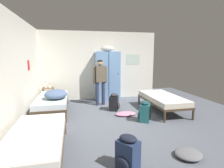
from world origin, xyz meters
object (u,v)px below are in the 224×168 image
object	(u,v)px
bed_left_rear	(52,100)
lotion_bottle	(50,86)
shelf_unit	(48,94)
person_traveler	(100,78)
backpack_teal	(145,112)
locker_bank	(107,75)
clothes_pile_grey	(188,154)
bed_left_front	(36,138)
bed_right	(163,99)
backpack_navy	(128,153)
clothes_pile_pink	(126,114)
bedding_heap	(56,94)
backpack_black	(114,102)
water_bottle	(45,85)

from	to	relation	value
bed_left_rear	lotion_bottle	size ratio (longest dim) A/B	12.31
shelf_unit	person_traveler	size ratio (longest dim) A/B	0.36
backpack_teal	shelf_unit	bearing A→B (deg)	137.98
locker_bank	clothes_pile_grey	distance (m)	4.36
bed_left_front	clothes_pile_grey	world-z (taller)	bed_left_front
shelf_unit	backpack_teal	bearing A→B (deg)	-42.02
shelf_unit	lotion_bottle	bearing A→B (deg)	-29.74
bed_left_rear	person_traveler	distance (m)	1.73
bed_right	backpack_navy	xyz separation A→B (m)	(-1.94, -2.56, -0.12)
bed_left_rear	clothes_pile_pink	xyz separation A→B (m)	(2.10, -0.72, -0.34)
backpack_teal	backpack_navy	world-z (taller)	same
shelf_unit	bedding_heap	world-z (taller)	bedding_heap
backpack_black	backpack_navy	bearing A→B (deg)	-99.36
water_bottle	lotion_bottle	xyz separation A→B (m)	(0.15, -0.06, -0.03)
bed_left_rear	water_bottle	size ratio (longest dim) A/B	8.52
bed_left_rear	clothes_pile_pink	size ratio (longest dim) A/B	3.18
person_traveler	backpack_teal	bearing A→B (deg)	-63.57
bedding_heap	backpack_navy	size ratio (longest dim) A/B	1.28
shelf_unit	clothes_pile_grey	size ratio (longest dim) A/B	1.23
clothes_pile_pink	bed_left_front	bearing A→B (deg)	-139.02
backpack_teal	clothes_pile_grey	world-z (taller)	backpack_teal
bedding_heap	clothes_pile_grey	xyz separation A→B (m)	(2.38, -2.76, -0.56)
bed_right	bed_left_rear	world-z (taller)	same
shelf_unit	backpack_black	world-z (taller)	shelf_unit
bed_left_rear	water_bottle	xyz separation A→B (m)	(-0.33, 1.17, 0.29)
bed_left_front	water_bottle	size ratio (longest dim) A/B	8.52
bedding_heap	person_traveler	world-z (taller)	person_traveler
lotion_bottle	clothes_pile_grey	size ratio (longest dim) A/B	0.33
lotion_bottle	backpack_navy	size ratio (longest dim) A/B	0.28
shelf_unit	water_bottle	bearing A→B (deg)	165.96
water_bottle	lotion_bottle	bearing A→B (deg)	-21.80
backpack_navy	clothes_pile_grey	world-z (taller)	backpack_navy
person_traveler	locker_bank	bearing A→B (deg)	60.16
bed_left_front	clothes_pile_grey	xyz separation A→B (m)	(2.52, -0.48, -0.32)
bed_right	bed_left_front	xyz separation A→B (m)	(-3.34, -1.99, 0.00)
bed_left_rear	person_traveler	world-z (taller)	person_traveler
clothes_pile_grey	backpack_navy	bearing A→B (deg)	-175.29
backpack_black	shelf_unit	bearing A→B (deg)	148.13
backpack_teal	backpack_black	size ratio (longest dim) A/B	1.00
bed_right	backpack_teal	world-z (taller)	backpack_teal
bed_right	clothes_pile_pink	world-z (taller)	bed_right
person_traveler	lotion_bottle	xyz separation A→B (m)	(-1.73, 0.59, -0.31)
locker_bank	person_traveler	distance (m)	0.78
clothes_pile_grey	bed_left_front	bearing A→B (deg)	169.24
bedding_heap	backpack_teal	xyz separation A→B (m)	(2.30, -1.01, -0.36)
shelf_unit	backpack_teal	world-z (taller)	shelf_unit
water_bottle	clothes_pile_pink	bearing A→B (deg)	-37.98
water_bottle	backpack_teal	world-z (taller)	water_bottle
person_traveler	water_bottle	bearing A→B (deg)	160.97
locker_bank	clothes_pile_pink	distance (m)	2.14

